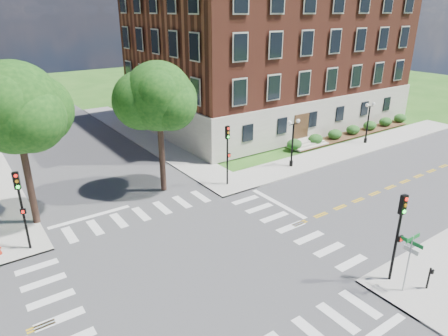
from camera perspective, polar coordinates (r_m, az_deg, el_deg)
ground at (r=22.64m, az=-4.10°, el=-13.67°), size 160.00×160.00×0.00m
road_ew at (r=22.64m, az=-4.10°, el=-13.66°), size 90.00×12.00×0.01m
road_ns at (r=22.64m, az=-4.10°, el=-13.65°), size 12.00×90.00×0.01m
sidewalk_ne at (r=41.96m, az=3.02°, el=3.57°), size 34.00×34.00×0.12m
crosswalk_east at (r=26.42m, az=9.52°, el=-8.33°), size 2.20×10.20×0.02m
stop_bar_east at (r=29.30m, az=7.71°, el=-5.05°), size 0.40×5.50×0.00m
main_building at (r=50.72m, az=6.45°, el=16.18°), size 30.60×22.40×16.50m
shrub_row at (r=46.95m, az=17.85°, el=4.44°), size 18.00×2.00×1.30m
tree_c at (r=26.65m, az=-27.73°, el=7.59°), size 5.51×5.51×10.38m
tree_d at (r=29.12m, az=-9.37°, el=10.02°), size 4.97×4.97×9.74m
traffic_signal_se at (r=21.49m, az=23.74°, el=-7.75°), size 0.35×0.39×4.80m
traffic_signal_ne at (r=30.75m, az=0.50°, el=2.90°), size 0.35×0.40×4.80m
traffic_signal_nw at (r=24.94m, az=-27.05°, el=-4.23°), size 0.38×0.45×4.80m
twin_lamp_west at (r=35.27m, az=9.78°, el=3.93°), size 1.36×0.36×4.23m
twin_lamp_east at (r=43.80m, az=19.90°, el=6.43°), size 1.36×0.36×4.23m
street_sign_pole at (r=21.35m, az=25.05°, el=-10.91°), size 1.10×1.10×3.10m
push_button_post at (r=22.79m, az=27.28°, el=-13.69°), size 0.14×0.21×1.20m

